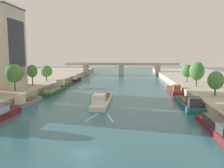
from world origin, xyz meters
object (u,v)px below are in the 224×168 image
object	(u,v)px
moored_boat_right_second	(216,127)
tree_left_distant	(32,71)
moored_boat_left_gap_after	(64,84)
tree_right_third	(187,71)
tree_left_past_mid	(14,73)
tree_right_nearest	(197,71)
moored_boat_left_downstream	(77,79)
bridge_far	(121,67)
moored_boat_left_end	(27,101)
moored_boat_left_upstream	(53,90)
moored_boat_right_near	(174,90)
tree_right_distant	(216,80)
barge_midriver	(102,100)
tree_left_midway	(46,71)
moored_boat_right_lone	(189,103)

from	to	relation	value
moored_boat_right_second	tree_left_distant	size ratio (longest dim) A/B	2.20
moored_boat_left_gap_after	tree_right_third	size ratio (longest dim) A/B	2.58
moored_boat_right_second	tree_left_past_mid	world-z (taller)	tree_left_past_mid
tree_right_nearest	tree_left_past_mid	bearing A→B (deg)	-165.92
moored_boat_left_gap_after	moored_boat_right_second	world-z (taller)	moored_boat_left_gap_after
moored_boat_left_gap_after	tree_left_distant	distance (m)	15.85
moored_boat_left_downstream	bridge_far	distance (m)	38.68
moored_boat_left_end	moored_boat_left_upstream	distance (m)	16.62
moored_boat_right_near	tree_right_distant	world-z (taller)	tree_right_distant
tree_right_nearest	tree_left_distant	bearing A→B (deg)	-179.59
barge_midriver	tree_left_midway	xyz separation A→B (m)	(-24.64, 27.41, 5.01)
moored_boat_right_lone	tree_right_third	size ratio (longest dim) A/B	2.65
moored_boat_left_upstream	moored_boat_right_lone	bearing A→B (deg)	-21.80
moored_boat_right_second	tree_right_distant	bearing A→B (deg)	71.44
moored_boat_right_lone	moored_boat_right_near	world-z (taller)	moored_boat_right_near
moored_boat_left_upstream	tree_right_nearest	size ratio (longest dim) A/B	1.90
tree_left_midway	moored_boat_left_gap_after	bearing A→B (deg)	13.65
tree_right_third	moored_boat_left_end	bearing A→B (deg)	-144.81
moored_boat_right_near	tree_left_midway	world-z (taller)	tree_left_midway
barge_midriver	moored_boat_left_upstream	world-z (taller)	barge_midriver
moored_boat_left_downstream	moored_boat_left_upstream	bearing A→B (deg)	-89.55
tree_left_past_mid	tree_right_third	size ratio (longest dim) A/B	1.17
barge_midriver	bridge_far	size ratio (longest dim) A/B	0.31
barge_midriver	tree_right_distant	size ratio (longest dim) A/B	3.45
tree_right_distant	tree_right_third	distance (m)	28.16
moored_boat_left_upstream	moored_boat_left_end	bearing A→B (deg)	-92.37
barge_midriver	moored_boat_left_downstream	distance (m)	49.32
moored_boat_left_downstream	tree_left_midway	bearing A→B (deg)	-110.66
moored_boat_left_upstream	tree_left_midway	world-z (taller)	tree_left_midway
moored_boat_right_lone	tree_right_nearest	xyz separation A→B (m)	(6.61, 18.15, 6.22)
moored_boat_left_gap_after	tree_right_nearest	bearing A→B (deg)	-15.58
moored_boat_left_upstream	tree_left_distant	distance (m)	9.92
tree_right_nearest	tree_right_third	xyz separation A→B (m)	(0.19, 12.76, -0.82)
moored_boat_left_end	moored_boat_right_near	size ratio (longest dim) A/B	0.74
moored_boat_right_second	tree_left_past_mid	distance (m)	51.15
moored_boat_right_near	moored_boat_left_downstream	bearing A→B (deg)	143.84
moored_boat_left_gap_after	tree_left_distant	world-z (taller)	tree_left_distant
moored_boat_left_gap_after	moored_boat_right_near	bearing A→B (deg)	-15.83
bridge_far	moored_boat_right_second	bearing A→B (deg)	-79.01
barge_midriver	tree_left_past_mid	bearing A→B (deg)	172.60
moored_boat_left_end	moored_boat_left_gap_after	bearing A→B (deg)	90.46
moored_boat_left_gap_after	tree_right_third	xyz separation A→B (m)	(45.97, -0.01, 5.32)
tree_right_third	bridge_far	xyz separation A→B (m)	(-26.26, 50.60, -1.61)
moored_boat_left_end	moored_boat_left_upstream	xyz separation A→B (m)	(0.69, 16.61, 0.03)
moored_boat_right_near	tree_left_past_mid	distance (m)	48.22
moored_boat_left_end	tree_left_distant	bearing A→B (deg)	109.93
moored_boat_right_second	moored_boat_right_lone	world-z (taller)	moored_boat_right_lone
moored_boat_right_near	tree_left_midway	xyz separation A→B (m)	(-45.76, 9.63, 4.98)
moored_boat_left_end	moored_boat_left_gap_after	size ratio (longest dim) A/B	0.71
moored_boat_right_near	moored_boat_left_end	bearing A→B (deg)	-151.73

